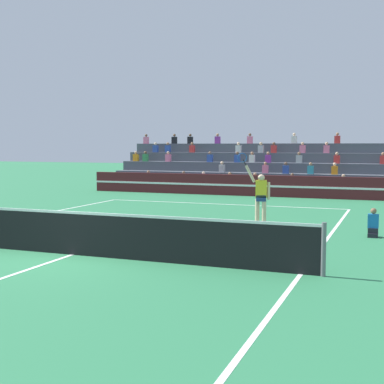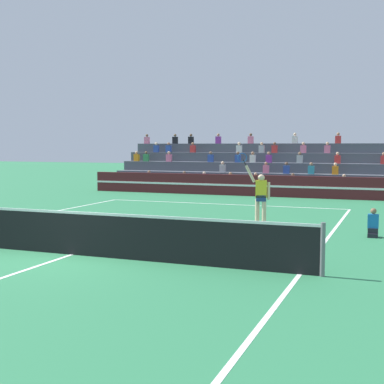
% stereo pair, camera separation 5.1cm
% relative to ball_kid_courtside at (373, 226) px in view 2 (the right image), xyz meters
% --- Properties ---
extents(ground_plane, '(120.00, 120.00, 0.00)m').
position_rel_ball_kid_courtside_xyz_m(ground_plane, '(-6.69, -5.24, -0.33)').
color(ground_plane, '#2D7A4C').
extents(court_lines, '(11.10, 23.90, 0.01)m').
position_rel_ball_kid_courtside_xyz_m(court_lines, '(-6.69, -5.24, -0.33)').
color(court_lines, white).
rests_on(court_lines, ground).
extents(tennis_net, '(12.00, 0.10, 1.10)m').
position_rel_ball_kid_courtside_xyz_m(tennis_net, '(-6.69, -5.24, 0.21)').
color(tennis_net, slate).
rests_on(tennis_net, ground).
extents(sponsor_banner_wall, '(18.00, 0.26, 1.10)m').
position_rel_ball_kid_courtside_xyz_m(sponsor_banner_wall, '(-6.69, 10.93, 0.22)').
color(sponsor_banner_wall, '#51191E').
rests_on(sponsor_banner_wall, ground).
extents(bleacher_stand, '(17.52, 4.75, 3.38)m').
position_rel_ball_kid_courtside_xyz_m(bleacher_stand, '(-6.69, 14.73, 0.69)').
color(bleacher_stand, '#4C515B').
rests_on(bleacher_stand, ground).
extents(ball_kid_courtside, '(0.30, 0.36, 0.84)m').
position_rel_ball_kid_courtside_xyz_m(ball_kid_courtside, '(0.00, 0.00, 0.00)').
color(ball_kid_courtside, black).
rests_on(ball_kid_courtside, ground).
extents(tennis_player, '(1.09, 0.33, 2.45)m').
position_rel_ball_kid_courtside_xyz_m(tennis_player, '(-3.51, 0.73, 0.66)').
color(tennis_player, beige).
rests_on(tennis_player, ground).
extents(tennis_ball, '(0.07, 0.07, 0.07)m').
position_rel_ball_kid_courtside_xyz_m(tennis_ball, '(-5.65, -4.39, -0.30)').
color(tennis_ball, '#C6DB33').
rests_on(tennis_ball, ground).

